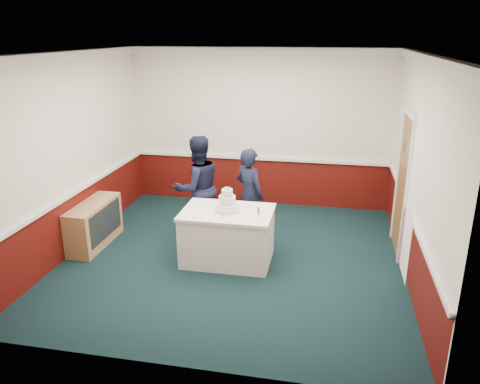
% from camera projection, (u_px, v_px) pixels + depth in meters
% --- Properties ---
extents(ground, '(5.00, 5.00, 0.00)m').
position_uv_depth(ground, '(233.00, 258.00, 7.11)').
color(ground, black).
rests_on(ground, ground).
extents(room_shell, '(5.00, 5.00, 3.00)m').
position_uv_depth(room_shell, '(246.00, 122.00, 7.03)').
color(room_shell, silver).
rests_on(room_shell, ground).
extents(sideboard, '(0.41, 1.20, 0.70)m').
position_uv_depth(sideboard, '(94.00, 224.00, 7.46)').
color(sideboard, '#A67550').
rests_on(sideboard, ground).
extents(cake_table, '(1.32, 0.92, 0.79)m').
position_uv_depth(cake_table, '(228.00, 235.00, 6.92)').
color(cake_table, white).
rests_on(cake_table, ground).
extents(wedding_cake, '(0.35, 0.35, 0.36)m').
position_uv_depth(wedding_cake, '(227.00, 204.00, 6.76)').
color(wedding_cake, white).
rests_on(wedding_cake, cake_table).
extents(cake_knife, '(0.04, 0.22, 0.00)m').
position_uv_depth(cake_knife, '(222.00, 216.00, 6.61)').
color(cake_knife, silver).
rests_on(cake_knife, cake_table).
extents(champagne_flute, '(0.05, 0.05, 0.21)m').
position_uv_depth(champagne_flute, '(258.00, 211.00, 6.40)').
color(champagne_flute, silver).
rests_on(champagne_flute, cake_table).
extents(person_man, '(1.06, 1.03, 1.71)m').
position_uv_depth(person_man, '(198.00, 188.00, 7.59)').
color(person_man, black).
rests_on(person_man, ground).
extents(person_woman, '(0.67, 0.62, 1.53)m').
position_uv_depth(person_woman, '(249.00, 195.00, 7.55)').
color(person_woman, black).
rests_on(person_woman, ground).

